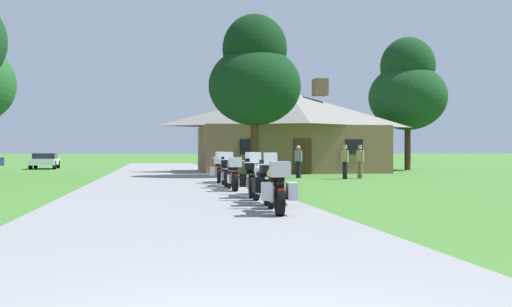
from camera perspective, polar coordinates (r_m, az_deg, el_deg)
The scene contains 15 objects.
ground_plane at distance 23.53m, azimuth -8.70°, elevation -3.13°, with size 500.00×500.00×0.00m, color #42752D.
asphalt_driveway at distance 21.53m, azimuth -8.59°, elevation -3.36°, with size 6.40×80.00×0.06m, color gray.
motorcycle_yellow_nearest_to_camera at distance 12.23m, azimuth 2.06°, elevation -3.42°, with size 0.80×2.08×1.30m.
motorcycle_white_second_in_row at distance 14.39m, azimuth 0.82°, elevation -2.86°, with size 0.76×2.08×1.30m.
motorcycle_blue_third_in_row at distance 16.62m, azimuth -0.45°, elevation -2.44°, with size 0.89×2.08×1.30m.
motorcycle_blue_fourth_in_row at distance 19.39m, azimuth -2.36°, elevation -2.02°, with size 0.66×2.08×1.30m.
motorcycle_silver_fifth_in_row at distance 21.53m, azimuth -3.08°, elevation -1.79°, with size 0.66×2.08×1.30m.
motorcycle_black_farthest_in_row at distance 23.89m, azimuth -3.71°, elevation -1.61°, with size 0.87×2.08×1.30m.
stone_lodge at distance 37.39m, azimuth 3.38°, elevation 2.27°, with size 12.19×7.06×6.14m.
bystander_tan_shirt_near_lodge at distance 28.40m, azimuth 8.87°, elevation -0.63°, with size 0.29×0.54×1.69m.
bystander_gray_shirt_beside_signpost at distance 29.24m, azimuth 4.25°, elevation -0.64°, with size 0.34×0.51×1.67m.
bystander_tan_shirt_by_tree at distance 29.35m, azimuth 10.35°, elevation -0.60°, with size 0.31×0.53×1.69m.
tree_right_of_lodge at distance 43.13m, azimuth 14.90°, elevation 6.33°, with size 5.62×5.62×9.64m.
tree_by_lodge_front at distance 30.44m, azimuth -0.13°, elevation 7.82°, with size 4.89×4.89×8.61m.
parked_white_sedan_far_left at distance 46.73m, azimuth -20.33°, elevation -0.66°, with size 2.10×4.30×1.20m.
Camera 1 is at (-0.48, -3.48, 1.40)m, focal length 40.07 mm.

